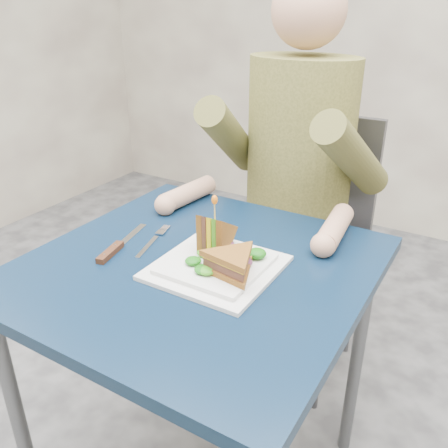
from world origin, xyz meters
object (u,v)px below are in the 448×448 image
Objects in this scene: sandwich_upright at (215,237)px; knife at (115,249)px; plate at (216,266)px; table at (198,292)px; sandwich_flat at (232,263)px; fork at (152,241)px; chair at (304,228)px; diner at (299,131)px.

knife is (-0.22, -0.10, -0.05)m from sandwich_upright.
knife is (-0.25, -0.05, -0.00)m from plate.
sandwich_flat is (0.11, -0.03, 0.12)m from table.
knife reaches higher than fork.
chair is at bearing 76.69° from fork.
chair is at bearing 94.50° from plate.
fork is 0.10m from knife.
chair is 1.25× the size of diner.
knife is at bearing -174.84° from sandwich_flat.
diner reaches higher than chair.
sandwich_flat is 0.27m from fork.
sandwich_flat reaches higher than knife.
sandwich_upright is at bearing -88.03° from chair.
sandwich_upright is at bearing 5.46° from fork.
sandwich_flat is at bearing -39.06° from sandwich_upright.
sandwich_upright is (0.02, -0.63, 0.24)m from chair.
plate reaches higher than table.
plate is (0.05, -0.00, 0.09)m from table.
diner is 0.53m from sandwich_upright.
plate is 0.07m from sandwich_flat.
sandwich_upright is 0.84× the size of fork.
sandwich_upright is 0.25m from knife.
fork is at bearing 58.83° from knife.
diner is at bearing 92.40° from sandwich_upright.
sandwich_upright reaches higher than knife.
fork reaches higher than table.
diner is 3.40× the size of knife.
chair is at bearing 91.97° from sandwich_upright.
fork is at bearing 168.43° from sandwich_flat.
diner is 4.20× the size of fork.
diner is 4.58× the size of sandwich_flat.
sandwich_flat is 1.10× the size of sandwich_upright.
sandwich_upright is at bearing 124.79° from plate.
plate is 0.21m from fork.
table is at bearing 177.03° from plate.
diner is 0.67m from knife.
sandwich_upright is (-0.09, 0.07, 0.01)m from sandwich_flat.
fork is (-0.15, -0.64, 0.19)m from chair.
chair is (0.00, 0.67, -0.11)m from table.
table is at bearing -117.13° from sandwich_upright.
fork is at bearing -105.99° from diner.
diner reaches higher than sandwich_upright.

